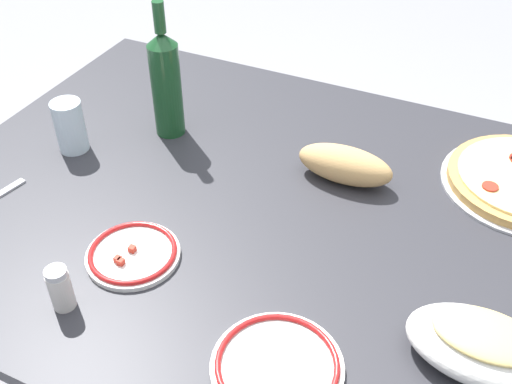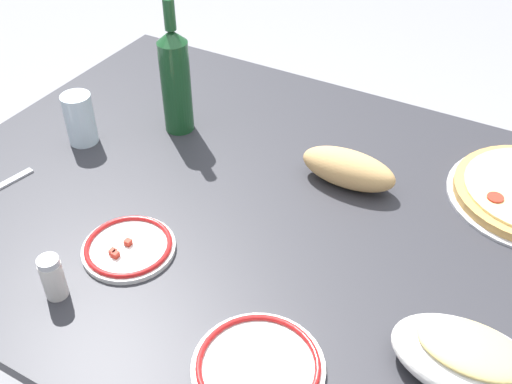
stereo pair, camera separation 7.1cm
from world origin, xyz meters
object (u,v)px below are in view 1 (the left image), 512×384
Objects in this scene: dining_table at (256,238)px; wine_bottle at (166,82)px; side_plate_near at (133,254)px; spice_shaker at (60,288)px; side_plate_far at (277,366)px; bread_loaf at (345,165)px; baked_pasta_dish at (483,345)px; water_glass at (69,127)px.

dining_table is 0.41m from wine_bottle.
spice_shaker reaches higher than side_plate_near.
side_plate_far reaches higher than dining_table.
spice_shaker is (-0.32, -0.54, 0.00)m from bread_loaf.
spice_shaker reaches higher than dining_table.
wine_bottle is at bearing 102.07° from spice_shaker.
baked_pasta_dish is 1.35× the size of side_plate_near.
dining_table is 6.68× the size of bread_loaf.
wine_bottle is 3.74× the size of spice_shaker.
baked_pasta_dish is 0.32m from side_plate_far.
bread_loaf is (-0.34, 0.36, -0.00)m from baked_pasta_dish.
wine_bottle is at bearing 152.46° from dining_table.
water_glass is at bearing -165.59° from bread_loaf.
spice_shaker reaches higher than baked_pasta_dish.
water_glass reaches higher than bread_loaf.
dining_table is 16.07× the size of spice_shaker.
spice_shaker is at bearing -164.39° from baked_pasta_dish.
wine_bottle is 0.24m from water_glass.
water_glass is at bearing -179.73° from dining_table.
dining_table is 5.82× the size of baked_pasta_dish.
wine_bottle reaches higher than side_plate_far.
dining_table is 0.30m from side_plate_near.
side_plate_far is (-0.28, -0.15, -0.03)m from baked_pasta_dish.
spice_shaker is at bearing -115.44° from dining_table.
baked_pasta_dish reaches higher than side_plate_near.
dining_table is 6.59× the size of side_plate_far.
bread_loaf is at bearing 59.15° from spice_shaker.
wine_bottle reaches higher than water_glass.
water_glass is 0.76m from side_plate_far.
wine_bottle reaches higher than side_plate_near.
side_plate_far is at bearing 5.51° from spice_shaker.
bread_loaf is at bearing 134.14° from baked_pasta_dish.
side_plate_far is at bearing -17.88° from side_plate_near.
side_plate_far is at bearing -45.35° from wine_bottle.
bread_loaf is at bearing 47.86° from dining_table.
spice_shaker is (0.28, -0.39, -0.02)m from water_glass.
baked_pasta_dish is 1.95× the size of water_glass.
baked_pasta_dish reaches higher than dining_table.
side_plate_far is at bearing -152.13° from baked_pasta_dish.
water_glass is (-0.17, -0.16, -0.07)m from wine_bottle.
baked_pasta_dish is 0.69m from spice_shaker.
spice_shaker is (-0.04, -0.15, 0.03)m from side_plate_near.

